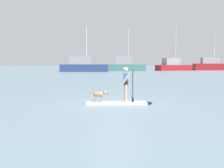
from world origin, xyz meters
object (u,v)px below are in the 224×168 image
object	(u,v)px
dog	(100,95)
moored_boat_outer	(125,65)
moored_boat_starboard	(83,66)
paddleboard	(121,103)
moored_boat_port	(212,65)
person_paddler	(126,82)
moored_boat_far_starboard	(173,66)

from	to	relation	value
dog	moored_boat_outer	xyz separation A→B (m)	(16.42, 55.08, 0.99)
dog	moored_boat_starboard	size ratio (longest dim) A/B	0.09
moored_boat_starboard	moored_boat_outer	distance (m)	12.79
paddleboard	moored_boat_port	size ratio (longest dim) A/B	0.30
dog	moored_boat_port	distance (m)	70.70
moored_boat_starboard	moored_boat_port	bearing A→B (deg)	9.54
moored_boat_starboard	moored_boat_port	distance (m)	38.52
moored_boat_starboard	person_paddler	bearing A→B (deg)	-93.91
person_paddler	moored_boat_starboard	world-z (taller)	moored_boat_starboard
dog	moored_boat_starboard	xyz separation A→B (m)	(4.70, 49.98, 0.92)
moored_boat_outer	moored_boat_far_starboard	xyz separation A→B (m)	(13.67, 0.28, -0.16)
moored_boat_outer	moored_boat_starboard	bearing A→B (deg)	-156.46
dog	moored_boat_outer	bearing A→B (deg)	73.40
moored_boat_starboard	moored_boat_outer	size ratio (longest dim) A/B	1.06
moored_boat_starboard	moored_boat_far_starboard	size ratio (longest dim) A/B	0.96
moored_boat_outer	moored_boat_far_starboard	distance (m)	13.68
moored_boat_port	moored_boat_starboard	bearing A→B (deg)	-170.46
person_paddler	moored_boat_port	bearing A→B (deg)	53.81
dog	moored_boat_far_starboard	xyz separation A→B (m)	(30.09, 55.36, 0.83)
dog	moored_boat_starboard	distance (m)	50.21
paddleboard	moored_boat_outer	size ratio (longest dim) A/B	0.30
dog	moored_boat_outer	size ratio (longest dim) A/B	0.09
paddleboard	person_paddler	xyz separation A→B (m)	(0.24, -0.05, 1.03)
moored_boat_outer	moored_boat_port	distance (m)	26.29
moored_boat_port	moored_boat_far_starboard	bearing A→B (deg)	-175.49
paddleboard	moored_boat_starboard	bearing A→B (deg)	85.82
moored_boat_port	person_paddler	bearing A→B (deg)	-126.19
paddleboard	moored_boat_outer	xyz separation A→B (m)	(15.39, 55.29, 1.40)
moored_boat_far_starboard	moored_boat_port	bearing A→B (deg)	4.51
moored_boat_far_starboard	paddleboard	bearing A→B (deg)	-117.61
paddleboard	person_paddler	size ratio (longest dim) A/B	1.98
dog	moored_boat_far_starboard	distance (m)	63.02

